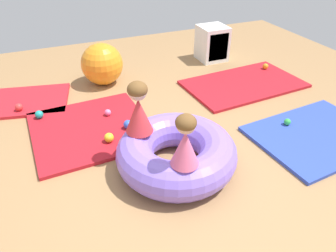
% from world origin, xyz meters
% --- Properties ---
extents(ground_plane, '(8.00, 8.00, 0.00)m').
position_xyz_m(ground_plane, '(0.00, 0.00, 0.00)').
color(ground_plane, '#9E7549').
extents(gym_mat_center_rear, '(1.72, 1.09, 0.04)m').
position_xyz_m(gym_mat_center_rear, '(1.64, 1.26, 0.02)').
color(gym_mat_center_rear, '#B21923').
rests_on(gym_mat_center_rear, ground).
extents(gym_mat_near_right, '(1.34, 1.33, 0.04)m').
position_xyz_m(gym_mat_near_right, '(-0.64, 0.97, 0.02)').
color(gym_mat_near_right, '#B21923').
rests_on(gym_mat_near_right, ground).
extents(gym_mat_near_left, '(1.47, 1.14, 0.04)m').
position_xyz_m(gym_mat_near_left, '(1.66, -0.14, 0.02)').
color(gym_mat_near_left, '#2D47B7').
rests_on(gym_mat_near_left, ground).
extents(gym_mat_far_right, '(1.37, 1.05, 0.04)m').
position_xyz_m(gym_mat_far_right, '(-1.38, 1.97, 0.02)').
color(gym_mat_far_right, red).
rests_on(gym_mat_far_right, ground).
extents(inflatable_cushion, '(1.15, 1.15, 0.36)m').
position_xyz_m(inflatable_cushion, '(-0.00, -0.00, 0.18)').
color(inflatable_cushion, '#8466E0').
rests_on(inflatable_cushion, ground).
extents(child_in_red, '(0.36, 0.36, 0.51)m').
position_xyz_m(child_in_red, '(-0.28, 0.24, 0.61)').
color(child_in_red, red).
rests_on(child_in_red, inflatable_cushion).
extents(child_in_pink, '(0.31, 0.31, 0.47)m').
position_xyz_m(child_in_pink, '(-0.09, -0.36, 0.59)').
color(child_in_pink, '#E5608E').
rests_on(child_in_pink, inflatable_cushion).
extents(play_ball_teal, '(0.10, 0.10, 0.10)m').
position_xyz_m(play_ball_teal, '(-1.16, 1.40, 0.09)').
color(play_ball_teal, teal).
rests_on(play_ball_teal, gym_mat_near_right).
extents(play_ball_yellow, '(0.10, 0.10, 0.10)m').
position_xyz_m(play_ball_yellow, '(-0.51, 0.62, 0.09)').
color(play_ball_yellow, yellow).
rests_on(play_ball_yellow, gym_mat_near_right).
extents(play_ball_red, '(0.09, 0.09, 0.09)m').
position_xyz_m(play_ball_red, '(-1.37, 1.68, 0.09)').
color(play_ball_red, red).
rests_on(play_ball_red, gym_mat_far_right).
extents(play_ball_blue, '(0.10, 0.10, 0.10)m').
position_xyz_m(play_ball_blue, '(-0.25, 0.78, 0.09)').
color(play_ball_blue, blue).
rests_on(play_ball_blue, gym_mat_near_right).
extents(play_ball_green, '(0.08, 0.08, 0.08)m').
position_xyz_m(play_ball_green, '(1.46, 0.14, 0.08)').
color(play_ball_green, green).
rests_on(play_ball_green, gym_mat_near_left).
extents(play_ball_orange, '(0.09, 0.09, 0.09)m').
position_xyz_m(play_ball_orange, '(2.23, 1.55, 0.08)').
color(play_ball_orange, orange).
rests_on(play_ball_orange, gym_mat_center_rear).
extents(play_ball_pink, '(0.08, 0.08, 0.08)m').
position_xyz_m(play_ball_pink, '(-0.39, 1.15, 0.08)').
color(play_ball_pink, pink).
rests_on(play_ball_pink, gym_mat_near_right).
extents(exercise_ball_large, '(0.59, 0.59, 0.59)m').
position_xyz_m(exercise_ball_large, '(-0.21, 2.12, 0.30)').
color(exercise_ball_large, orange).
rests_on(exercise_ball_large, ground).
extents(storage_cube, '(0.44, 0.44, 0.56)m').
position_xyz_m(storage_cube, '(1.69, 2.31, 0.28)').
color(storage_cube, white).
rests_on(storage_cube, ground).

